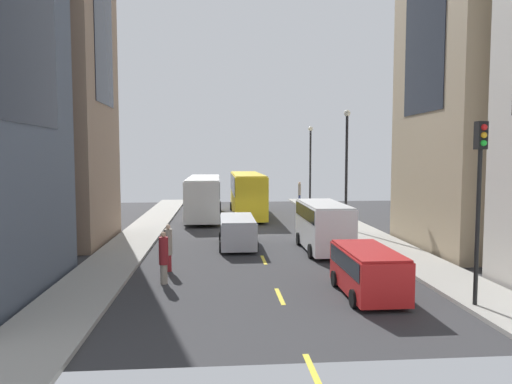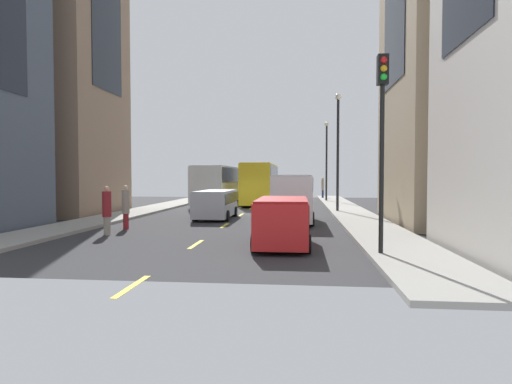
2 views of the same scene
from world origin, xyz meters
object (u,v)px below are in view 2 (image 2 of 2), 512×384
object	(u,v)px
city_bus_white	(219,182)
car_silver_1	(216,202)
delivery_van_white	(292,195)
pedestrian_waiting_curb	(126,206)
pedestrian_walking_far	(323,187)
traffic_light_near_corner	(382,116)
pedestrian_crossing_mid	(107,209)
streetcar_yellow	(261,180)
car_red_0	(283,218)

from	to	relation	value
city_bus_white	car_silver_1	distance (m)	12.86
city_bus_white	delivery_van_white	xyz separation A→B (m)	(6.76, -14.12, -0.49)
car_silver_1	pedestrian_waiting_curb	xyz separation A→B (m)	(-3.26, -5.37, 0.11)
pedestrian_walking_far	traffic_light_near_corner	size ratio (longest dim) A/B	0.37
city_bus_white	traffic_light_near_corner	bearing A→B (deg)	-68.11
delivery_van_white	pedestrian_crossing_mid	xyz separation A→B (m)	(-7.76, -5.92, -0.41)
pedestrian_crossing_mid	traffic_light_near_corner	distance (m)	11.82
delivery_van_white	pedestrian_crossing_mid	distance (m)	9.77
car_silver_1	pedestrian_walking_far	bearing A→B (deg)	71.77
streetcar_yellow	car_red_0	world-z (taller)	streetcar_yellow
delivery_van_white	car_red_0	xyz separation A→B (m)	(-0.21, -8.13, -0.50)
delivery_van_white	pedestrian_waiting_curb	world-z (taller)	delivery_van_white
city_bus_white	pedestrian_walking_far	size ratio (longest dim) A/B	5.18
streetcar_yellow	traffic_light_near_corner	xyz separation A→B (m)	(6.02, -25.57, 2.21)
streetcar_yellow	pedestrian_crossing_mid	distance (m)	22.12
pedestrian_waiting_curb	delivery_van_white	bearing A→B (deg)	-21.37
pedestrian_walking_far	car_red_0	bearing A→B (deg)	-59.30
streetcar_yellow	car_red_0	size ratio (longest dim) A/B	2.97
delivery_van_white	traffic_light_near_corner	xyz separation A→B (m)	(2.89, -9.88, 2.82)
car_silver_1	pedestrian_walking_far	distance (m)	23.86
traffic_light_near_corner	city_bus_white	bearing A→B (deg)	111.89
city_bus_white	car_silver_1	xyz separation A→B (m)	(2.23, -12.62, -1.02)
pedestrian_walking_far	pedestrian_crossing_mid	bearing A→B (deg)	-73.33
streetcar_yellow	pedestrian_crossing_mid	world-z (taller)	streetcar_yellow
pedestrian_waiting_curb	streetcar_yellow	bearing A→B (deg)	28.78
delivery_van_white	pedestrian_waiting_curb	xyz separation A→B (m)	(-7.79, -3.87, -0.41)
car_red_0	pedestrian_waiting_curb	bearing A→B (deg)	150.69
pedestrian_waiting_curb	traffic_light_near_corner	xyz separation A→B (m)	(10.68, -6.01, 3.24)
car_red_0	traffic_light_near_corner	size ratio (longest dim) A/B	0.69
city_bus_white	pedestrian_crossing_mid	world-z (taller)	city_bus_white
car_red_0	traffic_light_near_corner	world-z (taller)	traffic_light_near_corner
pedestrian_walking_far	traffic_light_near_corner	distance (m)	34.17
city_bus_white	car_red_0	distance (m)	23.22
car_red_0	pedestrian_crossing_mid	distance (m)	7.88
pedestrian_waiting_curb	car_red_0	bearing A→B (deg)	-77.13
city_bus_white	streetcar_yellow	xyz separation A→B (m)	(3.63, 1.56, 0.12)
pedestrian_waiting_curb	pedestrian_walking_far	world-z (taller)	pedestrian_walking_far
pedestrian_walking_far	delivery_van_white	bearing A→B (deg)	-60.67
city_bus_white	car_silver_1	world-z (taller)	city_bus_white
car_silver_1	pedestrian_waiting_curb	size ratio (longest dim) A/B	2.30
streetcar_yellow	pedestrian_walking_far	xyz separation A→B (m)	(6.06, 8.47, -0.76)
car_red_0	pedestrian_crossing_mid	world-z (taller)	pedestrian_crossing_mid
car_silver_1	pedestrian_crossing_mid	distance (m)	8.09
delivery_van_white	city_bus_white	bearing A→B (deg)	115.57
delivery_van_white	car_silver_1	size ratio (longest dim) A/B	1.18
delivery_van_white	car_silver_1	bearing A→B (deg)	161.72
car_silver_1	traffic_light_near_corner	bearing A→B (deg)	-56.90
city_bus_white	traffic_light_near_corner	size ratio (longest dim) A/B	1.92
car_red_0	car_silver_1	world-z (taller)	car_red_0
city_bus_white	pedestrian_walking_far	xyz separation A→B (m)	(9.69, 10.03, -0.64)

